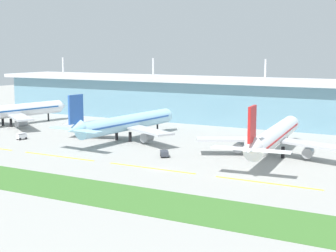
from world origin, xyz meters
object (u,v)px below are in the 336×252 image
at_px(airliner_near_middle, 126,123).
at_px(pushback_tug, 164,153).
at_px(airliner_nearest, 9,111).
at_px(airliner_far_middle, 274,136).
at_px(baggage_cart, 22,136).

bearing_deg(airliner_near_middle, pushback_tug, -35.08).
height_order(airliner_nearest, airliner_far_middle, same).
relative_size(airliner_near_middle, pushback_tug, 12.30).
bearing_deg(airliner_near_middle, baggage_cart, -153.63).
distance_m(airliner_near_middle, airliner_far_middle, 56.77).
distance_m(airliner_far_middle, pushback_tug, 34.85).
relative_size(airliner_nearest, airliner_far_middle, 0.92).
bearing_deg(airliner_far_middle, airliner_near_middle, 178.29).
bearing_deg(pushback_tug, baggage_cart, 178.60).
distance_m(airliner_nearest, pushback_tug, 95.80).
xyz_separation_m(airliner_nearest, baggage_cart, (30.31, -23.53, -5.18)).
xyz_separation_m(airliner_nearest, airliner_far_middle, (122.15, -7.84, 0.01)).
xyz_separation_m(airliner_nearest, pushback_tug, (92.32, -25.04, -5.35)).
bearing_deg(airliner_far_middle, baggage_cart, -170.30).
bearing_deg(pushback_tug, airliner_near_middle, 144.92).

